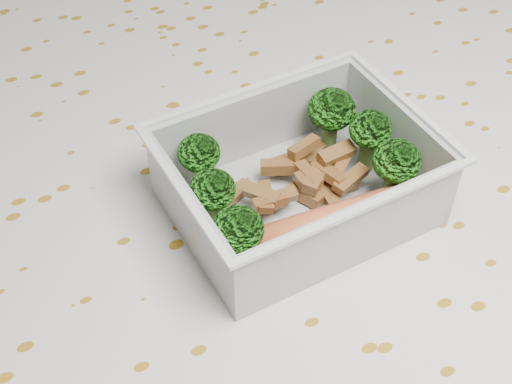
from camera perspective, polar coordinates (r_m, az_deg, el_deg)
name	(u,v)px	position (r m, az deg, el deg)	size (l,w,h in m)	color
dining_table	(253,292)	(0.54, -0.22, -8.02)	(1.40, 0.90, 0.75)	brown
tablecloth	(253,250)	(0.50, -0.24, -4.62)	(1.46, 0.96, 0.19)	silver
lunch_container	(298,186)	(0.46, 3.42, 0.48)	(0.17, 0.14, 0.06)	silver
broccoli_florets	(301,161)	(0.46, 3.58, 2.52)	(0.15, 0.10, 0.05)	#608C3F
meat_pile	(303,178)	(0.48, 3.76, 1.09)	(0.10, 0.07, 0.03)	brown
sausage	(333,222)	(0.45, 6.21, -2.43)	(0.15, 0.03, 0.02)	#D05D33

